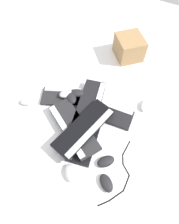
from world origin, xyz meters
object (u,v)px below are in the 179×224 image
keyboard_5 (84,128)px  mouse_0 (27,101)px  mouse_4 (67,94)px  mouse_5 (106,183)px  mouse_2 (76,93)px  mouse_7 (70,173)px  keyboard_0 (72,97)px  keyboard_2 (102,110)px  keyboard_3 (74,127)px  mouse_3 (145,105)px  keyboard_1 (87,132)px  mouse_6 (106,161)px  keyboard_4 (89,106)px  mouse_1 (71,98)px  cardboard_box (129,47)px

keyboard_5 → mouse_0: keyboard_5 is taller
mouse_4 → mouse_5: 0.66m
mouse_2 → mouse_5: size_ratio=1.00×
mouse_5 → mouse_7: size_ratio=1.00×
keyboard_0 → mouse_4: size_ratio=4.22×
keyboard_2 → keyboard_3: 0.24m
mouse_3 → keyboard_1: bearing=-38.4°
mouse_6 → mouse_2: bearing=89.2°
keyboard_5 → mouse_7: bearing=99.9°
keyboard_4 → mouse_7: bearing=102.6°
keyboard_0 → mouse_3: size_ratio=4.22×
mouse_1 → mouse_7: bearing=-16.1°
mouse_3 → cardboard_box: bearing=-146.7°
cardboard_box → mouse_7: bearing=92.6°
mouse_7 → mouse_2: bearing=161.7°
keyboard_1 → mouse_5: 0.34m
keyboard_1 → mouse_4: bearing=-36.7°
keyboard_1 → keyboard_2: size_ratio=1.03×
keyboard_3 → keyboard_0: bearing=-58.7°
keyboard_3 → mouse_4: 0.27m
mouse_6 → mouse_3: bearing=31.3°
mouse_2 → cardboard_box: size_ratio=0.51×
keyboard_5 → mouse_2: size_ratio=4.21×
mouse_5 → keyboard_3: bearing=6.3°
keyboard_5 → mouse_0: 0.48m
mouse_7 → mouse_6: bearing=91.5°
mouse_6 → cardboard_box: (0.21, -0.92, 0.07)m
keyboard_2 → mouse_4: (0.27, 0.01, 0.04)m
mouse_1 → mouse_3: size_ratio=1.00×
mouse_2 → mouse_7: mouse_2 is taller
keyboard_2 → mouse_6: size_ratio=4.07×
mouse_1 → mouse_6: size_ratio=1.00×
keyboard_2 → mouse_4: mouse_4 is taller
keyboard_5 → mouse_1: size_ratio=4.21×
keyboard_5 → mouse_3: 0.48m
mouse_1 → mouse_6: (-0.40, 0.30, -0.03)m
mouse_4 → mouse_6: (-0.45, 0.32, -0.03)m
keyboard_4 → keyboard_1: bearing=111.3°
mouse_3 → cardboard_box: 0.52m
mouse_2 → mouse_4: same height
mouse_2 → mouse_4: bearing=-173.1°
keyboard_5 → mouse_4: (0.24, -0.20, -0.02)m
mouse_2 → keyboard_4: bearing=-46.6°
keyboard_3 → mouse_3: keyboard_3 is taller
keyboard_1 → mouse_0: 0.49m
keyboard_5 → mouse_3: (-0.29, -0.38, -0.05)m
mouse_0 → mouse_4: size_ratio=1.00×
mouse_5 → mouse_1: bearing=-2.6°
keyboard_1 → keyboard_2: 0.20m
mouse_4 → keyboard_3: bearing=-93.9°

